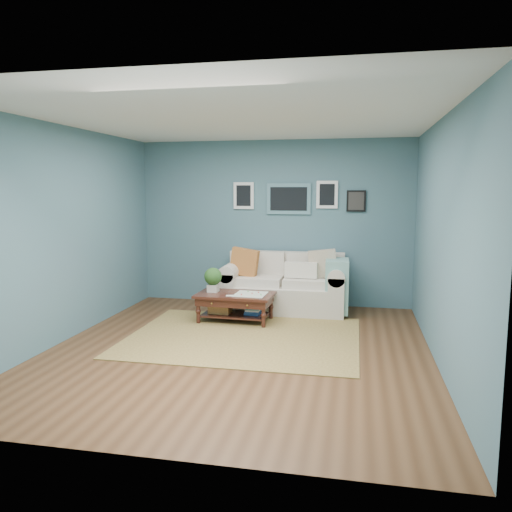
# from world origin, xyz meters

# --- Properties ---
(room_shell) EXTENTS (5.00, 5.02, 2.70)m
(room_shell) POSITION_xyz_m (0.01, 0.06, 1.36)
(room_shell) COLOR brown
(room_shell) RESTS_ON ground
(area_rug) EXTENTS (2.95, 2.36, 0.01)m
(area_rug) POSITION_xyz_m (-0.05, 0.49, 0.01)
(area_rug) COLOR brown
(area_rug) RESTS_ON ground
(loveseat) EXTENTS (1.96, 0.89, 1.01)m
(loveseat) POSITION_xyz_m (0.34, 2.03, 0.41)
(loveseat) COLOR beige
(loveseat) RESTS_ON ground
(coffee_table) EXTENTS (1.12, 0.69, 0.77)m
(coffee_table) POSITION_xyz_m (-0.40, 1.23, 0.34)
(coffee_table) COLOR black
(coffee_table) RESTS_ON ground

